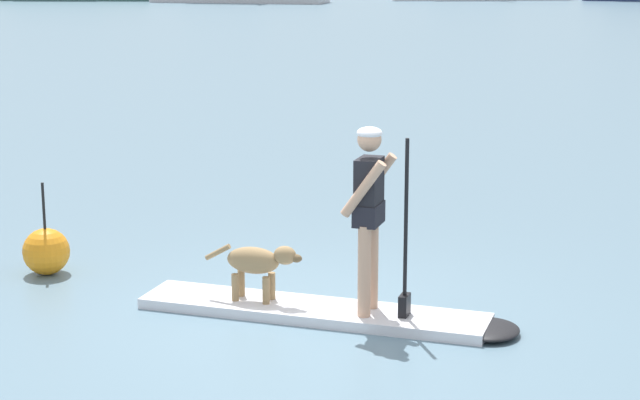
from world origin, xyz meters
name	(u,v)px	position (x,y,z in m)	size (l,w,h in m)	color
ground_plane	(313,316)	(0.00, 0.00, 0.00)	(400.00, 400.00, 0.00)	slate
paddleboard	(336,313)	(0.22, -0.06, 0.05)	(3.67, 1.51, 0.10)	silver
person_paddler	(370,206)	(0.54, -0.14, 1.11)	(0.66, 0.56, 1.74)	tan
dog	(258,263)	(-0.53, 0.13, 0.48)	(0.98, 0.35, 0.56)	#997A51
marker_buoy	(46,251)	(-2.94, 1.17, 0.25)	(0.50, 0.50, 1.00)	orange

